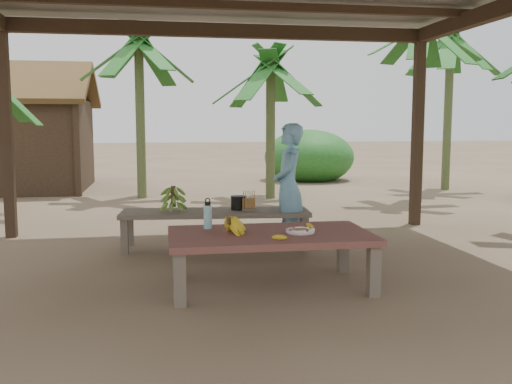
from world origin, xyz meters
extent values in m
plane|color=brown|center=(0.00, 0.00, 0.00)|extent=(80.00, 80.00, 0.00)
cube|color=black|center=(-2.80, 2.30, 1.35)|extent=(0.13, 0.13, 2.70)
cube|color=black|center=(2.80, 2.30, 1.35)|extent=(0.13, 0.13, 2.70)
cube|color=black|center=(0.00, 2.30, 2.70)|extent=(5.80, 0.14, 0.18)
cube|color=brown|center=(-0.75, -0.94, 0.22)|extent=(0.10, 0.10, 0.44)
cube|color=brown|center=(0.89, -0.95, 0.22)|extent=(0.10, 0.10, 0.44)
cube|color=brown|center=(-0.74, -0.10, 0.22)|extent=(0.10, 0.10, 0.44)
cube|color=brown|center=(0.90, -0.11, 0.22)|extent=(0.10, 0.10, 0.44)
cube|color=maroon|center=(0.08, -0.52, 0.47)|extent=(1.81, 1.02, 0.06)
cube|color=brown|center=(-1.29, 1.03, 0.20)|extent=(0.09, 0.09, 0.40)
cube|color=brown|center=(0.76, 0.86, 0.20)|extent=(0.09, 0.09, 0.40)
cube|color=brown|center=(-1.25, 1.49, 0.20)|extent=(0.09, 0.09, 0.40)
cube|color=brown|center=(0.80, 1.32, 0.20)|extent=(0.09, 0.09, 0.40)
cube|color=brown|center=(-0.24, 1.17, 0.42)|extent=(2.24, 0.79, 0.05)
cylinder|color=white|center=(0.34, -0.59, 0.51)|extent=(0.24, 0.24, 0.01)
cylinder|color=white|center=(0.34, -0.59, 0.52)|extent=(0.26, 0.26, 0.02)
cube|color=brown|center=(0.34, -0.59, 0.53)|extent=(0.15, 0.11, 0.02)
ellipsoid|color=yellow|center=(0.09, -0.86, 0.52)|extent=(0.16, 0.09, 0.04)
ellipsoid|color=yellow|center=(0.48, -0.38, 0.52)|extent=(0.08, 0.16, 0.04)
cylinder|color=#3FB2C4|center=(-0.46, -0.23, 0.61)|extent=(0.08, 0.08, 0.22)
cylinder|color=black|center=(-0.46, -0.23, 0.73)|extent=(0.06, 0.06, 0.03)
torus|color=black|center=(-0.46, -0.23, 0.76)|extent=(0.05, 0.01, 0.05)
cylinder|color=black|center=(0.04, 1.21, 0.53)|extent=(0.18, 0.18, 0.16)
imported|color=#74B5DB|center=(0.61, 1.07, 0.74)|extent=(0.47, 0.61, 1.48)
cube|color=brown|center=(-4.50, 8.85, 2.35)|extent=(4.40, 1.73, 1.00)
cylinder|color=#596638|center=(3.95, 4.63, 1.66)|extent=(0.18, 0.18, 3.32)
cylinder|color=#596638|center=(1.28, 5.53, 1.32)|extent=(0.18, 0.18, 2.65)
cylinder|color=#596638|center=(-1.22, 6.03, 1.55)|extent=(0.18, 0.18, 3.11)
cylinder|color=#596638|center=(5.43, 6.34, 1.69)|extent=(0.18, 0.18, 3.38)
camera|label=1|loc=(-0.90, -5.44, 1.47)|focal=40.00mm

